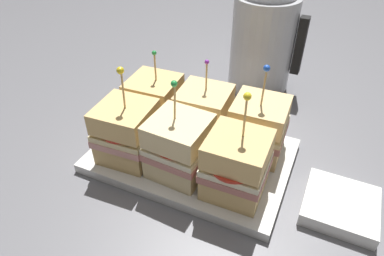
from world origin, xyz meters
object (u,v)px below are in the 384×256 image
(napkin_stack, at_px, (340,206))
(serving_platter, at_px, (192,155))
(sandwich_front_left, at_px, (127,132))
(sandwich_front_right, at_px, (236,165))
(sandwich_back_center, at_px, (205,115))
(kettle_steel, at_px, (263,42))
(sandwich_back_left, at_px, (155,102))
(sandwich_back_right, at_px, (258,128))
(sandwich_front_center, at_px, (178,146))

(napkin_stack, bearing_deg, serving_platter, 177.04)
(sandwich_front_left, bearing_deg, napkin_stack, 6.34)
(sandwich_front_right, height_order, sandwich_back_center, sandwich_front_right)
(serving_platter, bearing_deg, kettle_steel, 83.70)
(sandwich_back_center, distance_m, kettle_steel, 0.27)
(sandwich_front_right, bearing_deg, sandwich_back_left, 152.79)
(sandwich_back_center, xyz_separation_m, sandwich_back_right, (0.10, -0.00, 0.00))
(sandwich_back_right, height_order, napkin_stack, sandwich_back_right)
(serving_platter, xyz_separation_m, sandwich_front_left, (-0.10, -0.05, 0.06))
(serving_platter, relative_size, sandwich_front_center, 2.06)
(serving_platter, relative_size, sandwich_back_center, 2.22)
(sandwich_front_center, relative_size, sandwich_back_center, 1.08)
(serving_platter, relative_size, sandwich_back_right, 1.99)
(sandwich_back_center, distance_m, sandwich_back_right, 0.10)
(sandwich_front_center, bearing_deg, sandwich_back_center, 87.18)
(sandwich_front_center, height_order, sandwich_back_right, sandwich_back_right)
(sandwich_front_left, xyz_separation_m, sandwich_back_right, (0.21, 0.11, -0.00))
(sandwich_front_right, relative_size, sandwich_back_center, 1.13)
(sandwich_back_right, bearing_deg, sandwich_front_left, -152.44)
(sandwich_front_left, bearing_deg, sandwich_front_right, -0.12)
(sandwich_back_center, distance_m, napkin_stack, 0.28)
(serving_platter, xyz_separation_m, kettle_steel, (0.04, 0.32, 0.10))
(sandwich_front_left, relative_size, sandwich_back_right, 1.00)
(sandwich_front_right, bearing_deg, napkin_stack, 14.04)
(sandwich_front_left, relative_size, sandwich_front_center, 1.04)
(sandwich_front_left, height_order, sandwich_back_right, same)
(serving_platter, distance_m, sandwich_back_left, 0.13)
(sandwich_back_center, height_order, kettle_steel, kettle_steel)
(sandwich_front_left, bearing_deg, sandwich_front_center, 1.56)
(serving_platter, height_order, sandwich_back_left, sandwich_back_left)
(sandwich_front_left, distance_m, napkin_stack, 0.37)
(sandwich_front_right, distance_m, sandwich_back_center, 0.15)
(sandwich_back_left, xyz_separation_m, napkin_stack, (0.37, -0.06, -0.06))
(kettle_steel, xyz_separation_m, napkin_stack, (0.23, -0.33, -0.10))
(serving_platter, xyz_separation_m, sandwich_back_left, (-0.10, 0.05, 0.06))
(sandwich_back_right, bearing_deg, sandwich_front_center, -135.86)
(sandwich_front_left, xyz_separation_m, napkin_stack, (0.37, 0.04, -0.06))
(serving_platter, relative_size, kettle_steel, 1.41)
(sandwich_front_left, relative_size, sandwich_front_right, 1.00)
(serving_platter, bearing_deg, sandwich_back_left, 154.06)
(sandwich_front_right, height_order, sandwich_back_right, sandwich_front_right)
(sandwich_front_left, relative_size, sandwich_back_center, 1.12)
(serving_platter, bearing_deg, sandwich_front_right, -28.51)
(serving_platter, bearing_deg, napkin_stack, -2.96)
(sandwich_back_left, bearing_deg, sandwich_front_center, -45.13)
(sandwich_front_center, height_order, kettle_steel, kettle_steel)
(sandwich_front_right, relative_size, napkin_stack, 1.60)
(sandwich_front_center, xyz_separation_m, sandwich_back_left, (-0.10, 0.10, -0.00))
(serving_platter, bearing_deg, sandwich_back_center, 87.37)
(serving_platter, distance_m, kettle_steel, 0.34)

